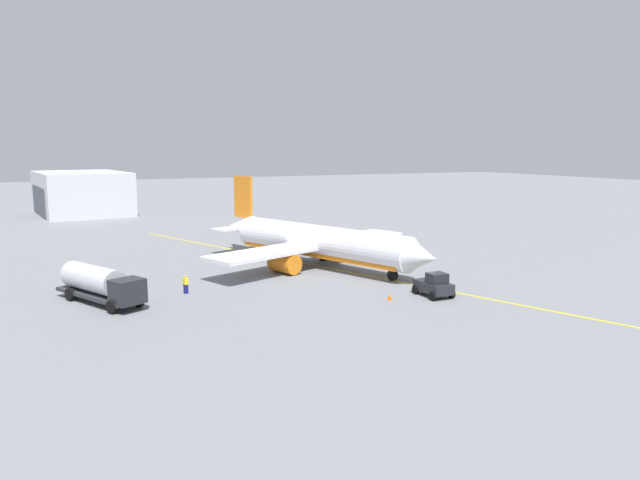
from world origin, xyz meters
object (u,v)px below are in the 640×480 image
object	(u,v)px
pushback_tug	(434,285)
refueling_worker	(186,285)
airplane	(317,243)
safety_cone_nose	(390,297)
fuel_tanker	(100,283)

from	to	relation	value
pushback_tug	refueling_worker	distance (m)	22.38
airplane	safety_cone_nose	world-z (taller)	airplane
refueling_worker	safety_cone_nose	size ratio (longest dim) A/B	3.06
safety_cone_nose	airplane	bearing A→B (deg)	177.62
fuel_tanker	refueling_worker	xyz separation A→B (m)	(-0.24, 7.26, -0.90)
refueling_worker	airplane	bearing A→B (deg)	110.50
pushback_tug	safety_cone_nose	distance (m)	4.33
pushback_tug	safety_cone_nose	bearing A→B (deg)	-99.23
fuel_tanker	pushback_tug	world-z (taller)	fuel_tanker
airplane	refueling_worker	bearing A→B (deg)	-69.50
safety_cone_nose	refueling_worker	bearing A→B (deg)	-123.12
airplane	safety_cone_nose	size ratio (longest dim) A/B	54.80
airplane	fuel_tanker	bearing A→B (deg)	-75.01
pushback_tug	airplane	bearing A→B (deg)	-168.06
airplane	refueling_worker	size ratio (longest dim) A/B	17.89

